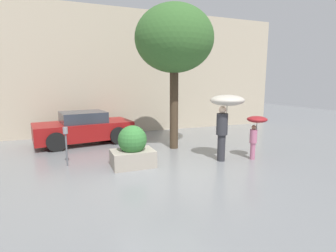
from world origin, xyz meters
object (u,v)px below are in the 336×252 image
object	(u,v)px
person_child	(256,126)
parked_car_near	(84,128)
street_tree	(174,40)
planter_box	(133,148)
parking_meter	(66,138)
person_adult	(226,109)

from	to	relation	value
person_child	parked_car_near	bearing A→B (deg)	142.20
street_tree	parked_car_near	bearing A→B (deg)	145.21
planter_box	person_child	distance (m)	4.03
person_child	street_tree	world-z (taller)	street_tree
planter_box	parking_meter	xyz separation A→B (m)	(-1.84, 0.80, 0.31)
planter_box	street_tree	size ratio (longest dim) A/B	0.24
street_tree	person_adult	bearing A→B (deg)	-66.83
parked_car_near	street_tree	world-z (taller)	street_tree
person_adult	planter_box	bearing A→B (deg)	171.08
planter_box	parking_meter	bearing A→B (deg)	156.64
person_child	parking_meter	distance (m)	5.97
person_child	parking_meter	world-z (taller)	person_child
person_adult	person_child	xyz separation A→B (m)	(1.01, -0.25, -0.58)
planter_box	person_child	world-z (taller)	person_child
planter_box	parking_meter	distance (m)	2.03
parking_meter	person_adult	bearing A→B (deg)	-15.11
person_child	parking_meter	size ratio (longest dim) A/B	1.20
person_child	parked_car_near	distance (m)	6.81
person_child	parking_meter	xyz separation A→B (m)	(-5.76, 1.54, -0.24)
parking_meter	parked_car_near	bearing A→B (deg)	76.65
planter_box	parked_car_near	world-z (taller)	parked_car_near
planter_box	person_adult	size ratio (longest dim) A/B	0.59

